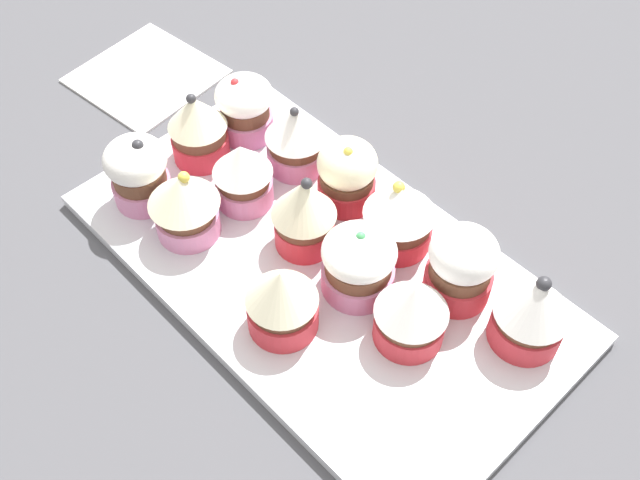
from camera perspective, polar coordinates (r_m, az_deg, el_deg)
ground_plane at (r=68.07cm, az=-0.00°, el=-2.98°), size 180.00×180.00×3.00cm
baking_tray at (r=66.37cm, az=-0.00°, el=-1.93°), size 44.11×24.38×1.20cm
cupcake_0 at (r=69.80cm, az=-13.48°, el=5.05°), size 5.67×5.67×7.32cm
cupcake_1 at (r=66.38cm, az=-10.13°, el=2.67°), size 6.27×6.27×7.03cm
cupcake_2 at (r=59.45cm, az=-2.88°, el=-4.48°), size 5.82×5.82×6.94cm
cupcake_3 at (r=72.60cm, az=-9.15°, el=8.31°), size 5.57×5.57×7.62cm
cupcake_4 at (r=68.35cm, az=-5.62°, el=5.11°), size 5.43×5.43×6.79cm
cupcake_5 at (r=64.14cm, az=-1.21°, el=2.07°), size 5.63×5.63×8.00cm
cupcake_6 at (r=61.92cm, az=2.91°, el=-1.73°), size 6.17×6.17×6.52cm
cupcake_7 at (r=59.34cm, az=6.81°, el=-5.44°), size 5.89×5.89×6.51cm
cupcake_8 at (r=74.66cm, az=-5.64°, el=9.90°), size 5.61×5.61×6.83cm
cupcake_9 at (r=71.02cm, az=-1.82°, el=7.75°), size 5.80×5.80×7.34cm
cupcake_10 at (r=67.91cm, az=2.04°, el=5.01°), size 5.41×5.41×7.23cm
cupcake_11 at (r=65.00cm, az=5.94°, el=1.80°), size 6.25×6.25×7.00cm
cupcake_12 at (r=62.09cm, az=10.54°, el=-1.90°), size 5.65×5.65×7.34cm
cupcake_13 at (r=60.82cm, az=15.62°, el=-5.17°), size 6.04×6.04×7.52cm
napkin at (r=86.78cm, az=-12.89°, el=11.96°), size 14.77×14.65×0.60cm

